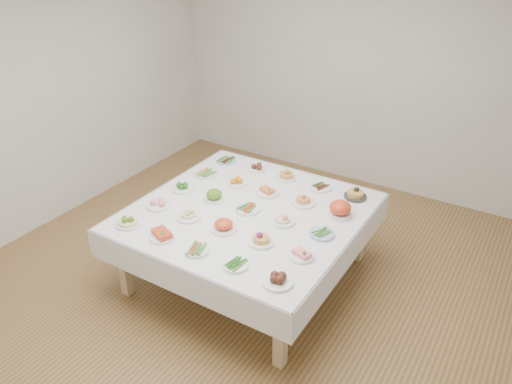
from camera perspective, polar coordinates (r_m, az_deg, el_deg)
The scene contains 27 objects.
room_envelope at distance 4.27m, azimuth -1.35°, elevation 10.84°, with size 5.02×5.02×2.81m.
display_table at distance 4.70m, azimuth -0.96°, elevation -2.89°, with size 2.05×2.05×0.75m.
dish_0 at distance 4.56m, azimuth -14.46°, elevation -3.05°, with size 0.22×0.22×0.12m.
dish_1 at distance 4.33m, azimuth -10.71°, elevation -4.68°, with size 0.22×0.22×0.11m.
dish_2 at distance 4.13m, azimuth -6.79°, elevation -6.56°, with size 0.21×0.20×0.05m.
dish_3 at distance 3.95m, azimuth -2.34°, elevation -8.25°, with size 0.20×0.20×0.05m.
dish_4 at distance 3.77m, azimuth 2.54°, elevation -9.87°, with size 0.23×0.23×0.10m.
dish_5 at distance 4.79m, azimuth -11.09°, elevation -1.22°, with size 0.23×0.23×0.10m.
dish_6 at distance 4.56m, azimuth -7.74°, elevation -2.35°, with size 0.22×0.22×0.12m.
dish_7 at distance 4.36m, azimuth -3.72°, elevation -3.69°, with size 0.23×0.23×0.13m.
dish_8 at distance 4.19m, azimuth 0.62°, elevation -5.32°, with size 0.21×0.21×0.11m.
dish_9 at distance 4.05m, azimuth 5.25°, elevation -7.07°, with size 0.20×0.20×0.09m.
dish_10 at distance 5.06m, azimuth -8.30°, elevation 0.60°, with size 0.22×0.22×0.09m.
dish_11 at distance 4.82m, azimuth -4.81°, elevation -0.38°, with size 0.20×0.20×0.12m.
dish_12 at distance 4.66m, azimuth -0.96°, elevation -1.85°, with size 0.23×0.23×0.06m.
dish_13 at distance 4.46m, azimuth 3.05°, elevation -2.90°, with size 0.22×0.22×0.12m.
dish_14 at distance 4.34m, azimuth 7.54°, elevation -4.71°, with size 0.21×0.21×0.05m.
dish_15 at distance 5.31m, azimuth -5.73°, elevation 2.10°, with size 0.22×0.22×0.05m.
dish_16 at distance 5.11m, azimuth -2.21°, elevation 1.23°, with size 0.20×0.20×0.08m.
dish_17 at distance 4.93m, azimuth 1.29°, elevation 0.17°, with size 0.22×0.22×0.10m.
dish_18 at distance 4.77m, azimuth 5.44°, elevation -0.83°, with size 0.23×0.23×0.12m.
dish_19 at distance 4.62m, azimuth 9.60°, elevation -1.86°, with size 0.24×0.24×0.15m.
dish_20 at distance 5.60m, azimuth -3.42°, elevation 3.66°, with size 0.21×0.21×0.05m.
dish_21 at distance 5.40m, azimuth 0.04°, elevation 2.82°, with size 0.19×0.19×0.08m.
dish_22 at distance 5.21m, azimuth 3.49°, elevation 2.02°, with size 0.20×0.20×0.12m.
dish_23 at distance 5.08m, azimuth 7.34°, elevation 0.61°, with size 0.23×0.23×0.05m.
dish_24 at distance 4.95m, azimuth 11.32°, elevation -0.06°, with size 0.22×0.22×0.13m.
Camera 1 is at (2.22, -3.40, 3.15)m, focal length 35.00 mm.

